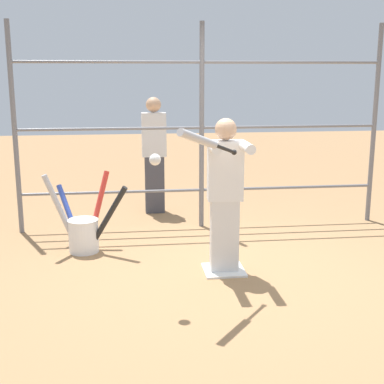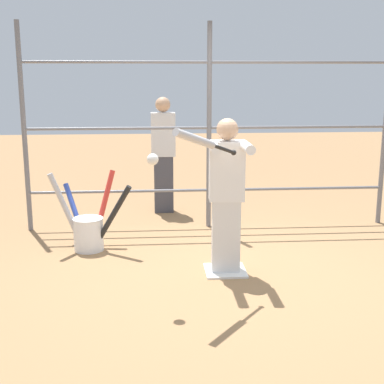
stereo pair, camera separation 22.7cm
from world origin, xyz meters
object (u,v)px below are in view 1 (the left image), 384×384
(batter, at_px, (225,191))
(bat_bucket, at_px, (84,230))
(bystander_behind_fence, at_px, (154,153))
(softball_in_flight, at_px, (155,160))
(baseball_bat_swinging, at_px, (203,141))

(batter, xyz_separation_m, bat_bucket, (1.42, -0.80, -0.58))
(bystander_behind_fence, bearing_deg, softball_in_flight, 87.14)
(baseball_bat_swinging, height_order, bat_bucket, baseball_bat_swinging)
(baseball_bat_swinging, distance_m, softball_in_flight, 0.42)
(bat_bucket, xyz_separation_m, bystander_behind_fence, (-0.87, -1.58, 0.59))
(bat_bucket, bearing_deg, baseball_bat_swinging, 126.00)
(softball_in_flight, xyz_separation_m, bat_bucket, (0.72, -1.41, -1.00))
(batter, distance_m, softball_in_flight, 1.02)
(bat_bucket, height_order, bystander_behind_fence, bystander_behind_fence)
(baseball_bat_swinging, xyz_separation_m, softball_in_flight, (0.38, -0.10, -0.16))
(baseball_bat_swinging, bearing_deg, bystander_behind_fence, -85.75)
(baseball_bat_swinging, relative_size, softball_in_flight, 6.09)
(baseball_bat_swinging, distance_m, bat_bucket, 2.20)
(softball_in_flight, height_order, bat_bucket, softball_in_flight)
(batter, xyz_separation_m, softball_in_flight, (0.70, 0.62, 0.42))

